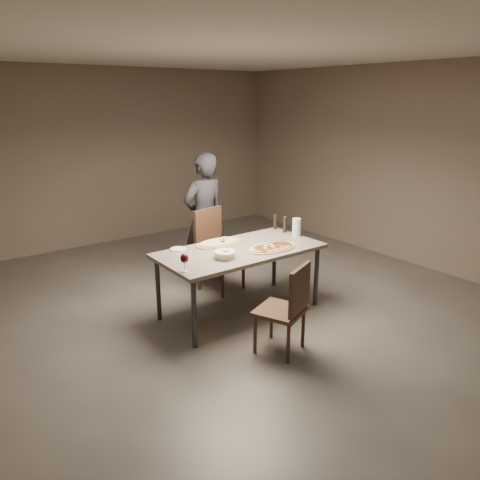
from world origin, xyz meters
TOP-DOWN VIEW (x-y plane):
  - room at (0.00, 0.00)m, footprint 7.00×7.00m
  - dining_table at (0.00, 0.00)m, footprint 1.80×0.90m
  - zucchini_pizza at (0.28, -0.21)m, footprint 0.60×0.33m
  - ham_pizza at (-0.09, 0.28)m, footprint 0.56×0.31m
  - bread_basket at (-0.31, -0.16)m, footprint 0.23×0.23m
  - oil_dish at (0.29, -0.07)m, footprint 0.12×0.12m
  - pepper_mill_left at (0.83, 0.38)m, footprint 0.05×0.05m
  - pepper_mill_right at (0.83, 0.20)m, footprint 0.05×0.05m
  - carafe at (0.83, -0.00)m, footprint 0.10×0.10m
  - wine_glass at (-0.83, -0.24)m, footprint 0.08×0.08m
  - side_plate at (-0.55, 0.38)m, footprint 0.17×0.17m
  - chair_near at (-0.16, -0.97)m, footprint 0.55×0.55m
  - chair_far at (0.18, 0.76)m, footprint 0.58×0.58m
  - diner at (0.25, 1.11)m, footprint 0.64×0.44m

SIDE VIEW (x-z plane):
  - chair_near at x=-0.16m, z-range 0.05..0.94m
  - chair_far at x=0.18m, z-range 0.06..1.08m
  - dining_table at x=0.00m, z-range 0.32..1.07m
  - side_plate at x=-0.55m, z-range 0.75..0.76m
  - oil_dish at x=0.29m, z-range 0.75..0.76m
  - ham_pizza at x=-0.09m, z-range 0.75..0.78m
  - zucchini_pizza at x=0.28m, z-range 0.74..0.79m
  - bread_basket at x=-0.31m, z-range 0.76..0.84m
  - diner at x=0.25m, z-range 0.00..1.67m
  - pepper_mill_left at x=0.83m, z-range 0.74..0.94m
  - pepper_mill_right at x=0.83m, z-range 0.74..0.95m
  - carafe at x=0.83m, z-range 0.75..0.96m
  - wine_glass at x=-0.83m, z-range 0.79..0.96m
  - room at x=0.00m, z-range -2.10..4.90m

